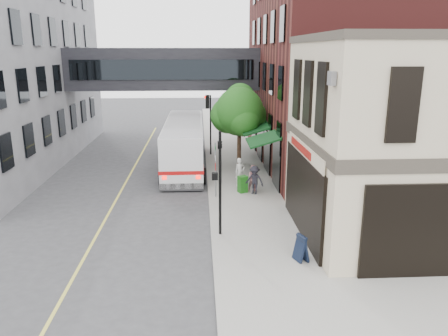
{
  "coord_description": "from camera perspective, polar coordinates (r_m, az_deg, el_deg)",
  "views": [
    {
      "loc": [
        -0.43,
        -15.47,
        7.82
      ],
      "look_at": [
        0.6,
        2.65,
        2.92
      ],
      "focal_mm": 35.0,
      "sensor_mm": 36.0,
      "label": 1
    }
  ],
  "objects": [
    {
      "name": "ground",
      "position": [
        17.34,
        -1.52,
        -11.72
      ],
      "size": [
        120.0,
        120.0,
        0.0
      ],
      "primitive_type": "plane",
      "color": "#38383A",
      "rests_on": "ground"
    },
    {
      "name": "sidewalk_main",
      "position": [
        30.57,
        1.42,
        0.42
      ],
      "size": [
        4.0,
        60.0,
        0.15
      ],
      "primitive_type": "cube",
      "color": "gray",
      "rests_on": "ground"
    },
    {
      "name": "corner_building",
      "position": [
        20.17,
        24.65,
        3.4
      ],
      "size": [
        10.19,
        8.12,
        8.45
      ],
      "color": "beige",
      "rests_on": "ground"
    },
    {
      "name": "brick_building",
      "position": [
        32.21,
        16.03,
        13.05
      ],
      "size": [
        13.76,
        18.0,
        14.0
      ],
      "color": "#4E1A18",
      "rests_on": "ground"
    },
    {
      "name": "skyway_bridge",
      "position": [
        33.6,
        -7.83,
        12.71
      ],
      "size": [
        14.0,
        3.18,
        3.0
      ],
      "color": "black",
      "rests_on": "ground"
    },
    {
      "name": "traffic_signal_near",
      "position": [
        18.15,
        -0.62,
        -0.37
      ],
      "size": [
        0.44,
        0.22,
        4.6
      ],
      "color": "black",
      "rests_on": "sidewalk_main"
    },
    {
      "name": "traffic_signal_far",
      "position": [
        32.79,
        -2.03,
        7.23
      ],
      "size": [
        0.53,
        0.28,
        4.5
      ],
      "color": "black",
      "rests_on": "sidewalk_main"
    },
    {
      "name": "street_sign_pole",
      "position": [
        23.25,
        -1.12,
        0.42
      ],
      "size": [
        0.08,
        0.75,
        3.0
      ],
      "color": "gray",
      "rests_on": "sidewalk_main"
    },
    {
      "name": "street_tree",
      "position": [
        29.07,
        1.97,
        7.36
      ],
      "size": [
        3.8,
        3.2,
        5.6
      ],
      "color": "#382619",
      "rests_on": "sidewalk_main"
    },
    {
      "name": "lane_marking",
      "position": [
        27.04,
        -12.85,
        -2.1
      ],
      "size": [
        0.12,
        40.0,
        0.01
      ],
      "primitive_type": "cube",
      "color": "#D8CC4C",
      "rests_on": "ground"
    },
    {
      "name": "bus",
      "position": [
        30.1,
        -5.24,
        3.39
      ],
      "size": [
        2.82,
        11.56,
        3.11
      ],
      "color": "white",
      "rests_on": "ground"
    },
    {
      "name": "pedestrian_a",
      "position": [
        25.37,
        2.09,
        -0.54
      ],
      "size": [
        0.72,
        0.6,
        1.67
      ],
      "primitive_type": "imported",
      "rotation": [
        0.0,
        0.0,
        0.39
      ],
      "color": "silver",
      "rests_on": "sidewalk_main"
    },
    {
      "name": "pedestrian_b",
      "position": [
        24.4,
        3.91,
        -1.38
      ],
      "size": [
        0.76,
        0.61,
        1.53
      ],
      "primitive_type": "imported",
      "rotation": [
        0.0,
        0.0,
        -0.04
      ],
      "color": "tan",
      "rests_on": "sidewalk_main"
    },
    {
      "name": "pedestrian_c",
      "position": [
        24.02,
        4.0,
        -1.58
      ],
      "size": [
        1.18,
        0.98,
        1.59
      ],
      "primitive_type": "imported",
      "rotation": [
        0.0,
        0.0,
        -0.45
      ],
      "color": "black",
      "rests_on": "sidewalk_main"
    },
    {
      "name": "newspaper_box",
      "position": [
        24.35,
        2.45,
        -2.13
      ],
      "size": [
        0.59,
        0.57,
        0.94
      ],
      "primitive_type": "cube",
      "rotation": [
        0.0,
        0.0,
        0.4
      ],
      "color": "#195E15",
      "rests_on": "sidewalk_main"
    },
    {
      "name": "sandwich_board",
      "position": [
        16.89,
        10.05,
        -10.25
      ],
      "size": [
        0.54,
        0.66,
        1.02
      ],
      "primitive_type": "cube",
      "rotation": [
        0.0,
        0.0,
        0.36
      ],
      "color": "black",
      "rests_on": "sidewalk_main"
    }
  ]
}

